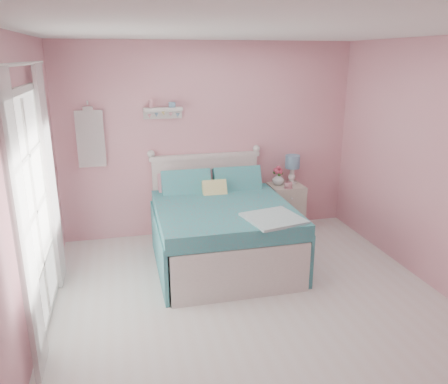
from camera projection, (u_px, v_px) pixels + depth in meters
name	position (u px, v px, depth m)	size (l,w,h in m)	color
floor	(258.00, 314.00, 4.25)	(4.50, 4.50, 0.00)	silver
room_shell	(262.00, 155.00, 3.78)	(4.50, 4.50, 4.50)	pink
bed	(221.00, 229.00, 5.30)	(1.55, 1.96, 1.13)	silver
nightstand	(285.00, 207.00, 6.25)	(0.46, 0.45, 0.66)	beige
table_lamp	(292.00, 164.00, 6.16)	(0.20, 0.20, 0.41)	white
vase	(278.00, 179.00, 6.13)	(0.17, 0.17, 0.18)	silver
teacup	(288.00, 185.00, 5.99)	(0.11, 0.11, 0.09)	#D08B97
roses	(278.00, 170.00, 6.09)	(0.14, 0.11, 0.12)	#DD4B6C
wall_shelf	(163.00, 110.00, 5.63)	(0.50, 0.15, 0.25)	silver
hanging_dress	(91.00, 139.00, 5.51)	(0.34, 0.03, 0.72)	white
french_door	(35.00, 213.00, 3.86)	(0.04, 1.32, 2.16)	silver
curtain_near	(23.00, 233.00, 3.15)	(0.04, 0.40, 2.32)	white
curtain_far	(51.00, 179.00, 4.53)	(0.04, 0.40, 2.32)	white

